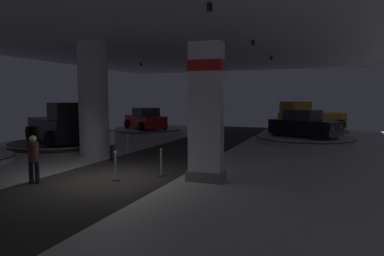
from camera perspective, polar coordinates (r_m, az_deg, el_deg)
name	(u,v)px	position (r m, az deg, el deg)	size (l,w,h in m)	color
ground	(106,180)	(11.47, -15.11, -8.98)	(24.00, 44.00, 0.06)	silver
ceiling_with_spotlights	(102,13)	(11.47, -15.81, 19.13)	(24.00, 44.00, 0.39)	silver
column_left	(93,99)	(16.50, -17.22, 4.98)	(1.43, 1.43, 5.50)	silver
brand_sign_pylon	(206,111)	(10.56, 2.54, 3.11)	(1.30, 0.72, 4.60)	slate
display_platform_far_right	(304,139)	(21.53, 19.35, -1.90)	(6.03, 6.03, 0.35)	#B7B7BC
display_car_far_right	(304,125)	(21.46, 19.35, 0.55)	(4.56, 3.60, 1.71)	black
display_platform_deep_right	(312,131)	(28.27, 20.62, -0.42)	(5.68, 5.68, 0.23)	#B7B7BC
pickup_truck_deep_right	(309,118)	(27.99, 20.19, 1.67)	(5.36, 5.09, 2.30)	#B77519
display_platform_far_left	(145,131)	(26.08, -8.35, -0.47)	(5.70, 5.70, 0.34)	silver
display_car_far_left	(145,119)	(25.98, -8.35, 1.53)	(4.48, 3.87, 1.71)	red
display_platform_mid_left	(60,143)	(20.39, -22.48, -2.53)	(5.68, 5.68, 0.25)	#333338
pickup_truck_mid_left	(62,126)	(19.98, -22.29, 0.34)	(5.68, 4.38, 2.30)	black
visitor_walking_near	(112,141)	(14.52, -14.07, -2.25)	(0.32, 0.32, 1.59)	black
visitor_walking_far	(33,156)	(11.52, -26.49, -4.57)	(0.32, 0.32, 1.59)	black
stanchion_a	(161,166)	(11.52, -5.51, -6.74)	(0.28, 0.28, 1.01)	#333338
stanchion_b	(128,148)	(16.01, -11.42, -3.44)	(0.28, 0.28, 1.01)	#333338
stanchion_c	(116,170)	(11.14, -13.47, -7.28)	(0.28, 0.28, 1.01)	#333338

